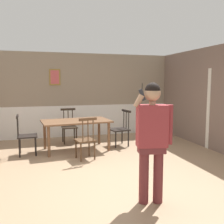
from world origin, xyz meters
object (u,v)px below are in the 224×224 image
object	(u,v)px
chair_near_window	(26,135)
chair_at_table_head	(86,139)
chair_opposite_corner	(69,126)
person_figure	(152,134)
dining_table	(76,124)
chair_by_doorway	(120,128)

from	to	relation	value
chair_near_window	chair_at_table_head	xyz separation A→B (m)	(1.32, -0.76, -0.01)
chair_opposite_corner	person_figure	xyz separation A→B (m)	(0.70, -4.07, 0.53)
chair_near_window	person_figure	size ratio (longest dim) A/B	0.56
dining_table	chair_at_table_head	distance (m)	0.90
chair_opposite_corner	person_figure	bearing A→B (deg)	97.65
person_figure	chair_near_window	bearing A→B (deg)	-47.89
chair_by_doorway	person_figure	world-z (taller)	person_figure
chair_opposite_corner	dining_table	bearing A→B (deg)	93.12
chair_at_table_head	chair_opposite_corner	xyz separation A→B (m)	(-0.16, 1.74, 0.02)
chair_by_doorway	chair_opposite_corner	distance (m)	1.51
chair_near_window	chair_at_table_head	distance (m)	1.52
dining_table	chair_at_table_head	world-z (taller)	chair_at_table_head
chair_near_window	chair_opposite_corner	xyz separation A→B (m)	(1.15, 0.98, 0.00)
dining_table	chair_opposite_corner	bearing A→B (deg)	95.21
chair_near_window	chair_by_doorway	size ratio (longest dim) A/B	0.98
chair_by_doorway	chair_at_table_head	world-z (taller)	chair_by_doorway
chair_by_doorway	chair_at_table_head	xyz separation A→B (m)	(-1.15, -0.99, -0.01)
chair_near_window	chair_opposite_corner	bearing A→B (deg)	128.55
chair_near_window	dining_table	bearing A→B (deg)	93.30
dining_table	chair_at_table_head	xyz separation A→B (m)	(0.09, -0.87, -0.22)
chair_opposite_corner	chair_by_doorway	bearing A→B (deg)	148.05
chair_by_doorway	chair_at_table_head	distance (m)	1.51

